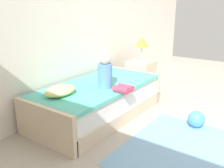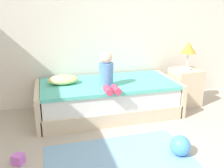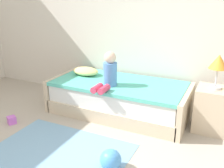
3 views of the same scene
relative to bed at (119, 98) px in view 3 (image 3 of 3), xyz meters
name	(u,v)px [view 3 (image 3 of 3)]	position (x,y,z in m)	size (l,w,h in m)	color
wall_rear	(166,16)	(0.49, 0.60, 1.20)	(7.20, 0.10, 2.90)	silver
bed	(119,98)	(0.00, 0.00, 0.00)	(2.11, 1.00, 0.50)	beige
nightstand	(212,109)	(1.35, 0.04, 0.05)	(0.44, 0.44, 0.60)	beige
table_lamp	(219,64)	(1.35, 0.04, 0.69)	(0.24, 0.24, 0.45)	silver
child_figure	(109,73)	(-0.06, -0.23, 0.46)	(0.20, 0.51, 0.50)	#598CD1
pillow	(86,71)	(-0.65, 0.10, 0.32)	(0.44, 0.30, 0.13)	#F2E58C
toy_ball	(111,160)	(0.49, -1.31, -0.13)	(0.23, 0.23, 0.23)	#4C99E5
area_rug	(60,152)	(-0.18, -1.30, -0.24)	(1.60, 1.10, 0.01)	#7AA8CC
toy_block	(12,120)	(-1.24, -1.01, -0.19)	(0.11, 0.11, 0.11)	#CC66D8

